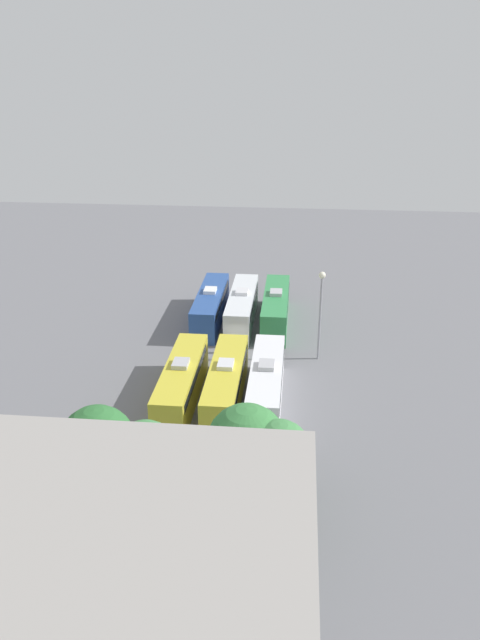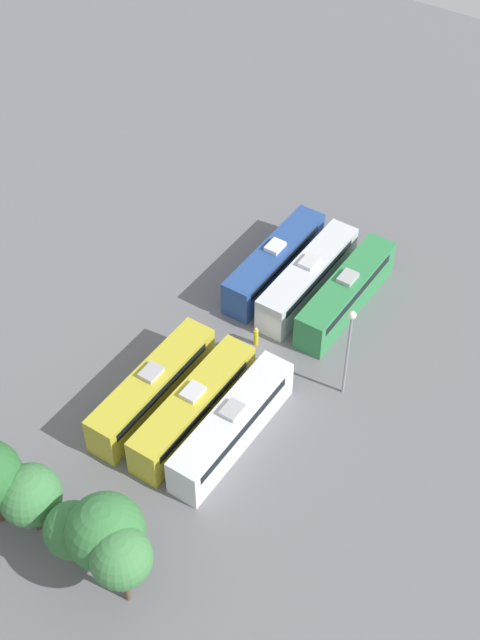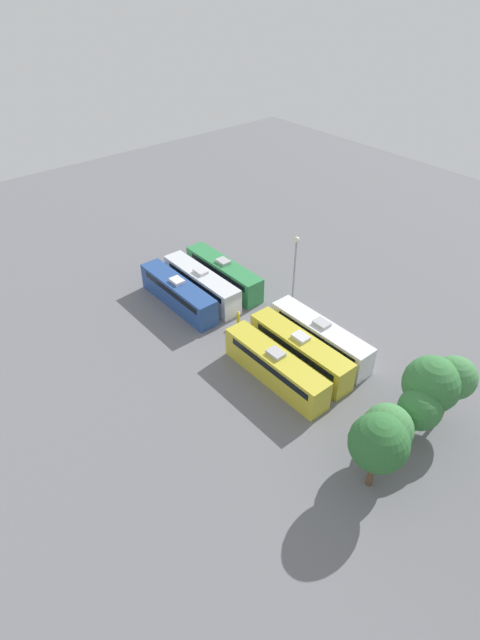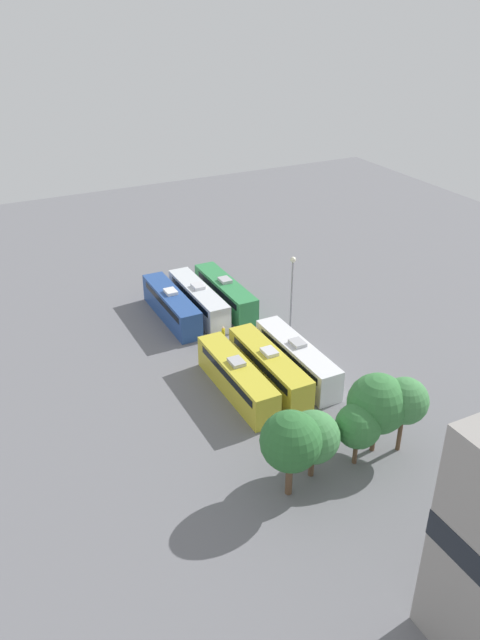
% 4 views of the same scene
% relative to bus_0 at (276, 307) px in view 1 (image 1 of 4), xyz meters
% --- Properties ---
extents(ground_plane, '(119.54, 119.54, 0.00)m').
position_rel_bus_0_xyz_m(ground_plane, '(3.30, 7.97, -1.73)').
color(ground_plane, slate).
extents(bus_0, '(2.48, 12.00, 3.51)m').
position_rel_bus_0_xyz_m(bus_0, '(0.00, 0.00, 0.00)').
color(bus_0, '#338C4C').
rests_on(bus_0, ground_plane).
extents(bus_1, '(2.48, 12.00, 3.51)m').
position_rel_bus_0_xyz_m(bus_1, '(3.43, 0.13, 0.00)').
color(bus_1, silver).
rests_on(bus_1, ground_plane).
extents(bus_2, '(2.48, 12.00, 3.51)m').
position_rel_bus_0_xyz_m(bus_2, '(6.66, 0.04, 0.00)').
color(bus_2, '#284C93').
rests_on(bus_2, ground_plane).
extents(bus_3, '(2.48, 12.00, 3.51)m').
position_rel_bus_0_xyz_m(bus_3, '(0.04, 15.88, 0.00)').
color(bus_3, white).
rests_on(bus_3, ground_plane).
extents(bus_4, '(2.48, 12.00, 3.51)m').
position_rel_bus_0_xyz_m(bus_4, '(3.18, 16.08, 0.00)').
color(bus_4, gold).
rests_on(bus_4, ground_plane).
extents(bus_5, '(2.48, 12.00, 3.51)m').
position_rel_bus_0_xyz_m(bus_5, '(6.65, 16.27, 0.00)').
color(bus_5, gold).
rests_on(bus_5, ground_plane).
extents(worker_person, '(0.36, 0.36, 1.77)m').
position_rel_bus_0_xyz_m(worker_person, '(3.72, 7.24, -0.91)').
color(worker_person, gold).
rests_on(worker_person, ground_plane).
extents(light_pole, '(0.60, 0.60, 8.26)m').
position_rel_bus_0_xyz_m(light_pole, '(-4.17, 7.68, 3.83)').
color(light_pole, gray).
rests_on(light_pole, ground_plane).
extents(tree_0, '(3.71, 3.71, 6.63)m').
position_rel_bus_0_xyz_m(tree_0, '(-1.40, 29.16, 3.01)').
color(tree_0, brown).
rests_on(tree_0, ground_plane).
extents(tree_1, '(4.79, 4.79, 6.97)m').
position_rel_bus_0_xyz_m(tree_1, '(0.50, 28.30, 2.83)').
color(tree_1, brown).
rests_on(tree_1, ground_plane).
extents(tree_2, '(3.55, 3.55, 5.38)m').
position_rel_bus_0_xyz_m(tree_2, '(2.67, 28.89, 1.86)').
color(tree_2, brown).
rests_on(tree_2, ground_plane).
extents(tree_3, '(4.02, 4.02, 5.67)m').
position_rel_bus_0_xyz_m(tree_3, '(6.47, 28.53, 1.92)').
color(tree_3, brown).
rests_on(tree_3, ground_plane).
extents(tree_4, '(4.44, 4.44, 7.05)m').
position_rel_bus_0_xyz_m(tree_4, '(8.98, 29.41, 3.07)').
color(tree_4, brown).
rests_on(tree_4, ground_plane).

